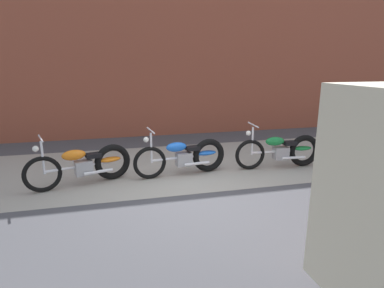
% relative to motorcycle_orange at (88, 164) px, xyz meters
% --- Properties ---
extents(ground_plane, '(80.00, 80.00, 0.00)m').
position_rel_motorcycle_orange_xyz_m(ground_plane, '(1.79, -1.00, -0.40)').
color(ground_plane, '#47474C').
extents(sidewalk_slab, '(36.00, 3.50, 0.01)m').
position_rel_motorcycle_orange_xyz_m(sidewalk_slab, '(1.79, 0.75, -0.40)').
color(sidewalk_slab, '#9E998E').
rests_on(sidewalk_slab, ground).
extents(brick_building_wall, '(36.00, 0.50, 5.76)m').
position_rel_motorcycle_orange_xyz_m(brick_building_wall, '(1.79, 4.20, 2.48)').
color(brick_building_wall, brown).
rests_on(brick_building_wall, ground).
extents(motorcycle_orange, '(1.95, 0.82, 1.03)m').
position_rel_motorcycle_orange_xyz_m(motorcycle_orange, '(0.00, 0.00, 0.00)').
color(motorcycle_orange, black).
rests_on(motorcycle_orange, ground).
extents(motorcycle_blue, '(2.00, 0.58, 1.03)m').
position_rel_motorcycle_orange_xyz_m(motorcycle_blue, '(2.00, 0.08, 0.00)').
color(motorcycle_blue, black).
rests_on(motorcycle_blue, ground).
extents(motorcycle_green, '(2.01, 0.58, 1.03)m').
position_rel_motorcycle_orange_xyz_m(motorcycle_green, '(4.23, 0.01, 0.00)').
color(motorcycle_green, black).
rests_on(motorcycle_green, ground).
extents(traffic_cone, '(0.40, 0.40, 0.55)m').
position_rel_motorcycle_orange_xyz_m(traffic_cone, '(7.23, 1.19, -0.15)').
color(traffic_cone, orange).
rests_on(traffic_cone, ground).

